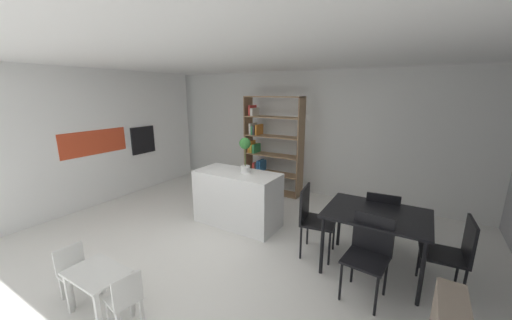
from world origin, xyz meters
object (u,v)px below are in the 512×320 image
Objects in this scene: dining_chair_far at (381,217)px; child_chair_left at (74,270)px; kitchen_island at (237,198)px; child_table at (97,279)px; dining_chair_island_side at (312,214)px; dining_table at (376,218)px; open_bookshelf at (268,148)px; child_chair_right at (125,299)px; potted_plant_on_island at (245,151)px; dining_chair_near at (369,249)px; dining_chair_window_side at (455,250)px; built_in_oven at (143,140)px.

child_chair_left is at bearing 38.99° from dining_chair_far.
dining_chair_far is (2.69, 2.61, 0.22)m from child_chair_left.
child_table is (-0.06, -2.34, -0.07)m from kitchen_island.
kitchen_island is 1.39m from dining_chair_island_side.
kitchen_island is 1.56× the size of dining_chair_far.
dining_chair_island_side is at bearing -179.00° from dining_table.
dining_chair_island_side is at bearing -38.33° from child_chair_left.
dining_chair_island_side is at bearing -47.70° from open_bookshelf.
child_chair_right is at bearing 50.67° from dining_chair_far.
child_chair_left is at bearing -104.58° from potted_plant_on_island.
open_bookshelf reaches higher than potted_plant_on_island.
child_chair_left is at bearing 130.47° from dining_chair_island_side.
dining_chair_island_side is at bearing -12.69° from potted_plant_on_island.
child_chair_right is 2.46m from dining_chair_near.
dining_table is at bearing 97.44° from dining_chair_near.
kitchen_island is at bearing -9.25° from child_chair_left.
child_chair_right is at bearing -54.53° from dining_chair_window_side.
dining_table is at bearing 44.01° from child_table.
child_chair_right is at bearing -40.45° from built_in_oven.
dining_table reaches higher than child_table.
child_chair_right is (3.22, -2.75, -0.78)m from built_in_oven.
potted_plant_on_island is 2.19m from dining_chair_far.
kitchen_island is at bearing 88.65° from child_table.
potted_plant_on_island reaches higher than built_in_oven.
open_bookshelf reaches higher than dining_table.
potted_plant_on_island is 1.00× the size of child_chair_left.
open_bookshelf is 3.35× the size of child_chair_right.
built_in_oven is at bearing -120.08° from child_chair_right.
open_bookshelf is 4.09m from child_chair_left.
open_bookshelf is at bearing 0.97° from child_chair_left.
kitchen_island is (2.82, -0.40, -0.68)m from built_in_oven.
built_in_oven is at bearing 135.33° from child_table.
dining_table is 1.23× the size of dining_chair_island_side.
dining_chair_island_side is (-0.80, -0.01, -0.13)m from dining_table.
dining_chair_near is at bearing -127.37° from dining_chair_island_side.
dining_chair_window_side is at bearing 144.66° from dining_chair_far.
dining_chair_window_side is (2.97, -0.19, 0.08)m from kitchen_island.
kitchen_island is at bearing 1.91° from dining_chair_far.
child_chair_right is at bearing -87.62° from child_chair_left.
dining_chair_near reaches higher than dining_chair_far.
kitchen_island is 1.55× the size of dining_chair_near.
dining_chair_island_side is at bearing -93.81° from dining_chair_window_side.
child_chair_left is at bearing -49.78° from built_in_oven.
potted_plant_on_island is 1.71m from open_bookshelf.
dining_chair_window_side is 1.60m from dining_chair_island_side.
dining_chair_near is at bearing 143.82° from child_chair_right.
open_bookshelf is 2.94m from dining_chair_far.
child_chair_left is at bearing -141.34° from dining_table.
child_chair_left is 0.60× the size of dining_chair_island_side.
child_chair_right is 0.70× the size of dining_chair_far.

